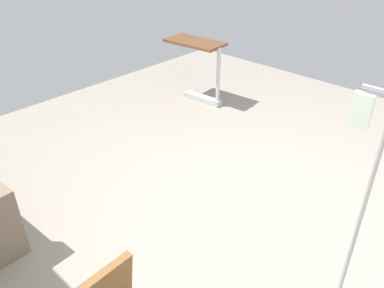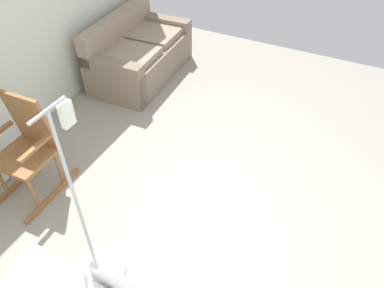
% 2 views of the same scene
% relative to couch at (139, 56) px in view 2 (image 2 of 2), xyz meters
% --- Properties ---
extents(ground_plane, '(6.66, 6.66, 0.00)m').
position_rel_couch_xyz_m(ground_plane, '(-1.56, -2.09, -0.31)').
color(ground_plane, gray).
extents(couch, '(1.64, 0.93, 0.85)m').
position_rel_couch_xyz_m(couch, '(0.00, 0.00, 0.00)').
color(couch, '#7D6C5C').
rests_on(couch, ground).
extents(rocking_chair, '(0.77, 0.52, 1.05)m').
position_rel_couch_xyz_m(rocking_chair, '(-2.28, -0.25, 0.20)').
color(rocking_chair, brown).
rests_on(rocking_chair, ground).
extents(iv_pole, '(0.44, 0.44, 1.69)m').
position_rel_couch_xyz_m(iv_pole, '(-2.82, -1.38, -0.06)').
color(iv_pole, '#B2B5BA').
rests_on(iv_pole, ground).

